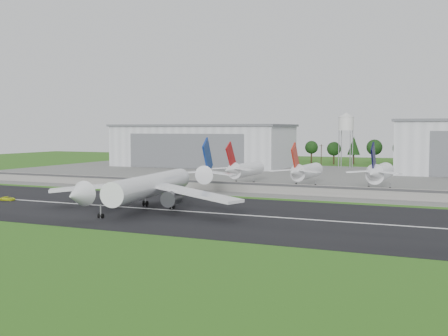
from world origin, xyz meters
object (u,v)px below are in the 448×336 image
at_px(main_airliner, 150,191).
at_px(ground_vehicle, 8,199).
at_px(parked_jet_red_a, 243,169).
at_px(parked_jet_navy, 379,173).
at_px(parked_jet_red_b, 305,171).

xyz_separation_m(main_airliner, ground_vehicle, (-46.45, -2.15, -4.19)).
bearing_deg(parked_jet_red_a, ground_vehicle, -123.21).
relative_size(main_airliner, parked_jet_navy, 1.89).
relative_size(ground_vehicle, parked_jet_red_a, 0.14).
xyz_separation_m(parked_jet_red_a, parked_jet_red_b, (23.22, -0.00, -0.00)).
distance_m(main_airliner, parked_jet_navy, 82.06).
bearing_deg(parked_jet_navy, main_airliner, -125.26).
bearing_deg(parked_jet_red_a, main_airliner, -88.95).
bearing_deg(parked_jet_red_a, parked_jet_red_b, -0.00).
relative_size(parked_jet_red_a, parked_jet_navy, 1.00).
height_order(main_airliner, parked_jet_red_b, main_airliner).
height_order(parked_jet_red_a, parked_jet_red_b, parked_jet_red_a).
distance_m(ground_vehicle, parked_jet_navy, 116.68).
distance_m(ground_vehicle, parked_jet_red_b, 97.39).
height_order(parked_jet_red_b, parked_jet_navy, parked_jet_navy).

